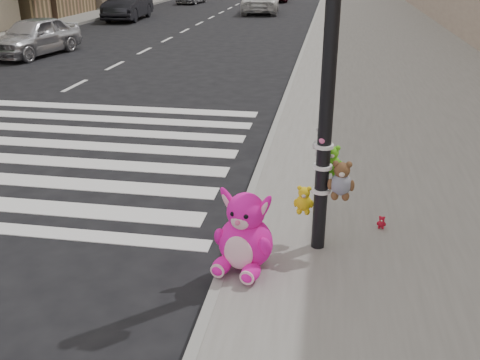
% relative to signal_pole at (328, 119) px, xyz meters
% --- Properties ---
extents(ground, '(120.00, 120.00, 0.00)m').
position_rel_signal_pole_xyz_m(ground, '(-2.63, -1.81, -1.75)').
color(ground, black).
rests_on(ground, ground).
extents(sidewalk_near, '(7.00, 80.00, 0.14)m').
position_rel_signal_pole_xyz_m(sidewalk_near, '(2.37, 8.19, -1.68)').
color(sidewalk_near, slate).
rests_on(sidewalk_near, ground).
extents(curb_edge, '(0.12, 80.00, 0.15)m').
position_rel_signal_pole_xyz_m(curb_edge, '(-1.08, 8.19, -1.68)').
color(curb_edge, gray).
rests_on(curb_edge, ground).
extents(signal_pole, '(0.71, 0.49, 4.00)m').
position_rel_signal_pole_xyz_m(signal_pole, '(0.00, 0.00, 0.00)').
color(signal_pole, black).
rests_on(signal_pole, sidewalk_near).
extents(pink_bunny, '(0.73, 0.81, 0.97)m').
position_rel_signal_pole_xyz_m(pink_bunny, '(-0.84, -0.64, -1.21)').
color(pink_bunny, '#FC15AE').
rests_on(pink_bunny, sidewalk_near).
extents(red_teddy, '(0.13, 0.10, 0.18)m').
position_rel_signal_pole_xyz_m(red_teddy, '(0.77, 0.59, -1.52)').
color(red_teddy, '#AF1126').
rests_on(red_teddy, sidewalk_near).
extents(car_silver_far, '(2.27, 4.25, 1.37)m').
position_rel_signal_pole_xyz_m(car_silver_far, '(-10.73, 12.61, -1.06)').
color(car_silver_far, '#B5B5BA').
rests_on(car_silver_far, ground).
extents(car_dark_far, '(1.98, 4.90, 1.58)m').
position_rel_signal_pole_xyz_m(car_dark_far, '(-11.49, 24.23, -0.96)').
color(car_dark_far, black).
rests_on(car_dark_far, ground).
extents(car_white_near, '(2.52, 4.86, 1.31)m').
position_rel_signal_pole_xyz_m(car_white_near, '(-4.58, 29.08, -1.09)').
color(car_white_near, silver).
rests_on(car_white_near, ground).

